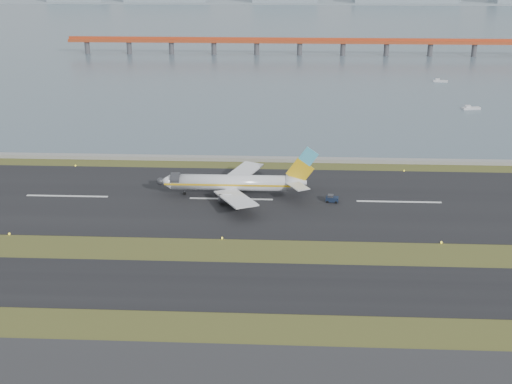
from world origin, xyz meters
TOP-DOWN VIEW (x-y plane):
  - ground at (0.00, 0.00)m, footprint 1000.00×1000.00m
  - taxiway_strip at (0.00, -12.00)m, footprint 1000.00×18.00m
  - runway_strip at (0.00, 30.00)m, footprint 1000.00×45.00m
  - seawall at (0.00, 60.00)m, footprint 1000.00×2.50m
  - bay_water at (0.00, 460.00)m, footprint 1400.00×800.00m
  - red_pier at (20.00, 250.00)m, footprint 260.00×5.00m
  - airliner at (0.90, 32.14)m, footprint 38.52×32.89m
  - pushback_tug at (24.02, 29.16)m, footprint 3.14×2.09m
  - workboat_near at (81.68, 124.96)m, footprint 6.94×3.26m
  - workboat_far at (81.74, 176.84)m, footprint 6.43×2.79m

SIDE VIEW (x-z plane):
  - ground at x=0.00m, z-range 0.00..0.00m
  - bay_water at x=0.00m, z-range -0.65..0.65m
  - taxiway_strip at x=0.00m, z-range 0.00..0.10m
  - runway_strip at x=0.00m, z-range 0.00..0.10m
  - workboat_far at x=81.74m, z-range -0.28..1.23m
  - seawall at x=0.00m, z-range 0.00..1.00m
  - workboat_near at x=81.68m, z-range -0.30..1.32m
  - pushback_tug at x=24.02m, z-range -0.03..1.86m
  - airliner at x=0.90m, z-range -2.94..9.86m
  - red_pier at x=20.00m, z-range 2.18..12.38m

